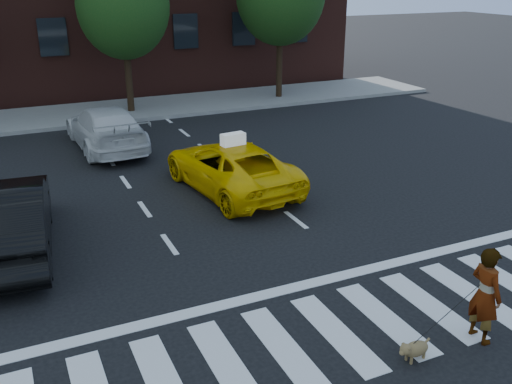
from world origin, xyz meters
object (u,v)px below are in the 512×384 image
black_sedan (6,218)px  dog (414,349)px  white_suv (106,128)px  woman (485,295)px  taxi (231,167)px

black_sedan → dog: black_sedan is taller
white_suv → woman: (3.46, -13.50, 0.11)m
taxi → dog: bearing=81.3°
black_sedan → woman: size_ratio=2.93×
taxi → woman: 8.18m
black_sedan → white_suv: size_ratio=0.98×
woman → taxi: bearing=8.0°
white_suv → black_sedan: bearing=61.4°
taxi → dog: 8.12m
black_sedan → woman: bearing=141.9°
taxi → white_suv: bearing=-73.4°
taxi → black_sedan: black_sedan is taller
woman → dog: (-1.36, -0.00, -0.63)m
black_sedan → taxi: bearing=-159.6°
taxi → black_sedan: bearing=7.9°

